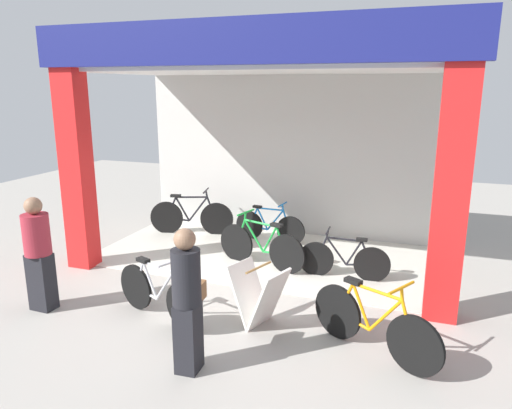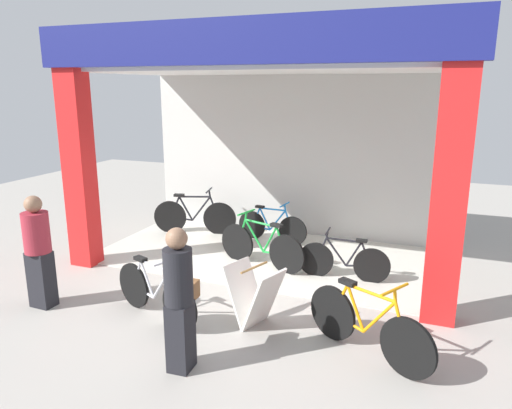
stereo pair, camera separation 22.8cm
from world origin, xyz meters
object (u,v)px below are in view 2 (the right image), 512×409
sandwich_board_sign (254,296)px  bicycle_inside_2 (272,226)px  bicycle_parked_0 (367,326)px  bicycle_parked_1 (155,293)px  pedestrian_0 (180,298)px  bicycle_inside_3 (194,216)px  pedestrian_1 (38,250)px  bicycle_inside_1 (261,246)px  bicycle_inside_0 (344,261)px

sandwich_board_sign → bicycle_inside_2: bearing=105.6°
bicycle_parked_0 → bicycle_parked_1: bicycle_parked_0 is taller
bicycle_parked_0 → pedestrian_0: pedestrian_0 is taller
sandwich_board_sign → bicycle_parked_0: bearing=-8.6°
bicycle_inside_3 → bicycle_parked_0: size_ratio=1.12×
bicycle_inside_3 → bicycle_inside_2: bearing=2.1°
bicycle_inside_2 → bicycle_inside_3: bearing=-177.9°
bicycle_inside_2 → bicycle_parked_0: 4.26m
bicycle_inside_3 → pedestrian_1: 3.84m
bicycle_inside_1 → pedestrian_0: bearing=-85.5°
sandwich_board_sign → pedestrian_1: bearing=-169.4°
bicycle_parked_1 → pedestrian_1: (-1.68, -0.27, 0.48)m
bicycle_inside_1 → bicycle_parked_0: bicycle_parked_0 is taller
sandwich_board_sign → bicycle_inside_3: bearing=129.0°
bicycle_inside_0 → bicycle_parked_0: 2.24m
bicycle_inside_1 → sandwich_board_sign: (0.63, -1.95, 0.03)m
bicycle_parked_1 → sandwich_board_sign: bicycle_parked_1 is taller
pedestrian_0 → bicycle_parked_1: bearing=135.3°
bicycle_inside_0 → bicycle_parked_1: bearing=-133.7°
bicycle_inside_0 → bicycle_inside_1: bicycle_inside_1 is taller
pedestrian_1 → bicycle_inside_0: bearing=33.1°
sandwich_board_sign → pedestrian_0: size_ratio=0.50×
bicycle_inside_0 → bicycle_inside_2: bearing=140.9°
bicycle_parked_1 → pedestrian_0: bearing=-44.7°
pedestrian_0 → bicycle_parked_0: bearing=27.8°
bicycle_inside_1 → pedestrian_0: pedestrian_0 is taller
bicycle_parked_0 → pedestrian_1: (-4.47, -0.34, 0.45)m
bicycle_inside_0 → bicycle_inside_1: (-1.42, 0.04, 0.05)m
bicycle_parked_1 → pedestrian_0: (0.93, -0.92, 0.48)m
bicycle_parked_1 → sandwich_board_sign: (1.31, 0.29, 0.05)m
pedestrian_1 → bicycle_inside_2: bearing=61.8°
bicycle_inside_0 → bicycle_inside_2: size_ratio=0.99×
bicycle_parked_1 → bicycle_parked_0: bearing=1.3°
bicycle_inside_2 → pedestrian_0: size_ratio=0.91×
bicycle_inside_2 → pedestrian_1: pedestrian_1 is taller
pedestrian_0 → pedestrian_1: bearing=166.1°
bicycle_inside_0 → pedestrian_1: bearing=-146.9°
bicycle_parked_0 → sandwich_board_sign: 1.49m
bicycle_inside_2 → bicycle_inside_3: bicycle_inside_3 is taller
bicycle_inside_3 → bicycle_parked_0: bicycle_inside_3 is taller
bicycle_inside_0 → pedestrian_0: (-1.17, -3.11, 0.51)m
bicycle_inside_2 → pedestrian_0: bearing=-83.2°
bicycle_inside_1 → pedestrian_1: 3.47m
bicycle_inside_0 → pedestrian_0: pedestrian_0 is taller
bicycle_inside_3 → bicycle_parked_1: size_ratio=1.11×
bicycle_parked_0 → pedestrian_1: pedestrian_1 is taller
bicycle_parked_0 → bicycle_parked_1: size_ratio=1.00×
bicycle_inside_1 → sandwich_board_sign: 2.05m
bicycle_inside_1 → bicycle_inside_3: 2.37m
bicycle_inside_3 → pedestrian_0: size_ratio=1.06×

